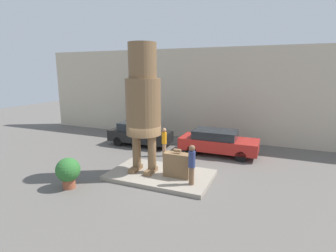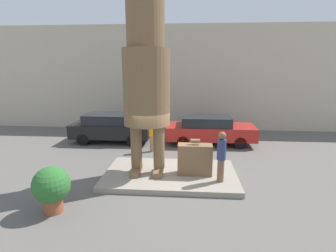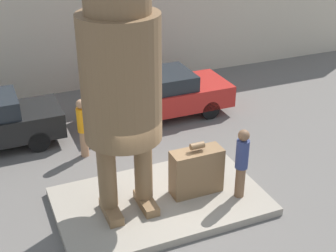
{
  "view_description": "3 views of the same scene",
  "coord_description": "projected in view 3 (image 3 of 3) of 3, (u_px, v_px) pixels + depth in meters",
  "views": [
    {
      "loc": [
        4.96,
        -10.84,
        5.03
      ],
      "look_at": [
        0.4,
        -0.0,
        2.56
      ],
      "focal_mm": 28.0,
      "sensor_mm": 36.0,
      "label": 1
    },
    {
      "loc": [
        0.62,
        -9.2,
        4.1
      ],
      "look_at": [
        -0.11,
        0.18,
        1.95
      ],
      "focal_mm": 28.0,
      "sensor_mm": 36.0,
      "label": 2
    },
    {
      "loc": [
        -3.41,
        -8.5,
        6.81
      ],
      "look_at": [
        0.13,
        -0.16,
        2.18
      ],
      "focal_mm": 50.0,
      "sensor_mm": 36.0,
      "label": 3
    }
  ],
  "objects": [
    {
      "name": "tourist",
      "position": [
        242.0,
        161.0,
        10.81
      ],
      "size": [
        0.3,
        0.3,
        1.78
      ],
      "color": "brown",
      "rests_on": "pedestal"
    },
    {
      "name": "giant_suitcase",
      "position": [
        196.0,
        171.0,
        11.15
      ],
      "size": [
        1.25,
        0.51,
        1.35
      ],
      "color": "brown",
      "rests_on": "pedestal"
    },
    {
      "name": "worker_hivis",
      "position": [
        83.0,
        126.0,
        12.88
      ],
      "size": [
        0.3,
        0.3,
        1.74
      ],
      "color": "#A87A56",
      "rests_on": "ground_plane"
    },
    {
      "name": "statue_figure",
      "position": [
        120.0,
        60.0,
        9.22
      ],
      "size": [
        1.65,
        1.65,
        6.11
      ],
      "color": "brown",
      "rests_on": "pedestal"
    },
    {
      "name": "parked_car_red",
      "position": [
        158.0,
        94.0,
        15.26
      ],
      "size": [
        4.66,
        1.87,
        1.5
      ],
      "color": "#B2231E",
      "rests_on": "ground_plane"
    },
    {
      "name": "ground_plane",
      "position": [
        161.0,
        205.0,
        11.25
      ],
      "size": [
        60.0,
        60.0,
        0.0
      ],
      "primitive_type": "plane",
      "color": "#605B56"
    },
    {
      "name": "pedestal",
      "position": [
        161.0,
        201.0,
        11.21
      ],
      "size": [
        4.91,
        2.99,
        0.19
      ],
      "color": "gray",
      "rests_on": "ground_plane"
    }
  ]
}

